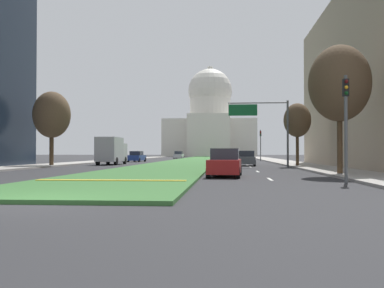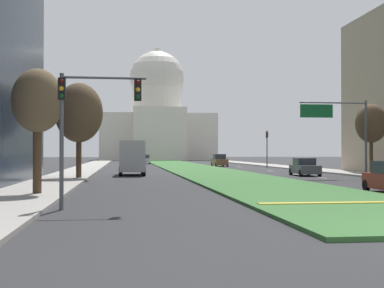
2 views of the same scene
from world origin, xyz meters
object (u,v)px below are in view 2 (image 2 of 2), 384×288
Objects in this scene: traffic_light_near_left at (84,110)px; sedan_distant at (130,164)px; sedan_far_horizon at (220,161)px; sedan_very_far at (145,160)px; box_truck_delivery at (132,157)px; street_tree_left_near at (37,102)px; street_tree_left_mid at (79,113)px; sedan_midblock at (305,167)px; street_tree_right_mid at (371,124)px; overhead_guide_sign at (341,122)px; capitol_building at (157,118)px; traffic_light_far_right at (267,144)px.

sedan_distant is (2.21, 45.09, -3.03)m from traffic_light_near_left.
sedan_far_horizon is 20.69m from sedan_very_far.
sedan_distant is 0.72× the size of box_truck_delivery.
street_tree_left_near is at bearing -102.06° from box_truck_delivery.
street_tree_left_mid is 1.73× the size of sedan_midblock.
sedan_far_horizon is at bearing 101.85° from street_tree_right_mid.
street_tree_right_mid reaches higher than sedan_far_horizon.
overhead_guide_sign is 6.29m from sedan_midblock.
capitol_building is 103.77m from overhead_guide_sign.
sedan_far_horizon is at bearing -85.52° from capitol_building.
street_tree_left_near reaches higher than traffic_light_far_right.
sedan_far_horizon is (-7.28, 34.70, -3.79)m from street_tree_right_mid.
overhead_guide_sign is 28.69m from sedan_distant.
street_tree_left_near reaches higher than box_truck_delivery.
traffic_light_far_right is at bearing 92.59° from street_tree_right_mid.
capitol_building is at bearing 95.08° from overhead_guide_sign.
capitol_building is 126.35m from traffic_light_near_left.
capitol_building reaches higher than sedan_midblock.
capitol_building is 6.78× the size of sedan_midblock.
capitol_building reaches higher than traffic_light_far_right.
box_truck_delivery is at bearing 169.15° from sedan_midblock.
traffic_light_far_right is 0.82× the size of street_tree_left_near.
street_tree_left_near is at bearing -109.48° from sedan_far_horizon.
traffic_light_near_left is 1.00× the size of traffic_light_far_right.
sedan_far_horizon is (13.38, 13.60, 0.09)m from sedan_distant.
street_tree_left_mid reaches higher than overhead_guide_sign.
sedan_very_far is at bearing -95.98° from capitol_building.
sedan_very_far is (2.99, 31.48, 0.02)m from sedan_distant.
street_tree_left_mid is at bearing 178.69° from overhead_guide_sign.
street_tree_left_near is 16.34m from street_tree_left_mid.
street_tree_left_near is at bearing -96.52° from sedan_very_far.
street_tree_left_near is 1.43× the size of sedan_midblock.
sedan_very_far is 46.43m from box_truck_delivery.
street_tree_left_near is at bearing -144.65° from overhead_guide_sign.
box_truck_delivery is (0.04, -14.84, 0.91)m from sedan_distant.
traffic_light_far_right is at bearing 62.67° from street_tree_left_near.
street_tree_right_mid is (25.66, 17.26, -0.02)m from street_tree_left_near.
traffic_light_far_right is at bearing 52.48° from street_tree_left_mid.
street_tree_right_mid is at bearing -33.52° from sedan_midblock.
overhead_guide_sign is 19.14m from box_truck_delivery.
traffic_light_far_right is 38.80m from street_tree_left_mid.
traffic_light_far_right is (21.54, 53.77, -0.48)m from traffic_light_near_left.
traffic_light_near_left is 1.16× the size of sedan_far_horizon.
capitol_building is 50.50m from sedan_very_far.
sedan_very_far is at bearing 83.48° from street_tree_left_near.
street_tree_right_mid is (22.88, 23.99, 0.85)m from traffic_light_near_left.
sedan_far_horizon is (-3.92, 36.15, -3.80)m from overhead_guide_sign.
street_tree_left_near is at bearing -97.41° from sedan_distant.
traffic_light_far_right reaches higher than sedan_distant.
overhead_guide_sign is 27.33m from street_tree_left_near.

